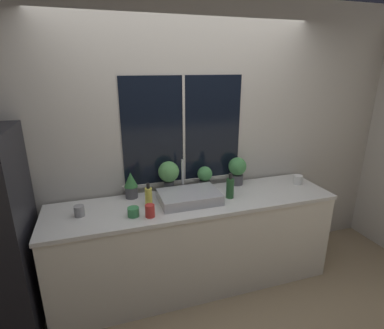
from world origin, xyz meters
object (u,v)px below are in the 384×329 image
Objects in this scene: potted_plant_center_right at (205,176)px; mug_red at (150,211)px; sink at (189,197)px; potted_plant_center_left at (169,174)px; mug_grey at (79,211)px; potted_plant_far_right at (237,169)px; soap_bottle at (149,196)px; bottle_tall at (230,188)px; mug_green at (133,212)px; potted_plant_far_left at (131,185)px; mug_white at (298,180)px.

potted_plant_center_right reaches higher than mug_red.
sink is 1.71× the size of potted_plant_center_left.
potted_plant_center_right is at bearing 11.35° from mug_grey.
mug_red is at bearing -154.87° from sink.
soap_bottle is (-0.96, -0.22, -0.08)m from potted_plant_far_right.
potted_plant_center_right is at bearing 45.52° from sink.
mug_green is at bearing -174.33° from bottle_tall.
soap_bottle is (-0.61, -0.22, -0.04)m from potted_plant_center_right.
potted_plant_center_left is 3.50× the size of mug_grey.
mug_green is 1.04× the size of mug_grey.
potted_plant_center_right is 1.21m from mug_grey.
mug_grey is at bearing 160.81° from mug_red.
potted_plant_far_left is at bearing 180.00° from potted_plant_far_right.
potted_plant_far_left is 2.64× the size of mug_green.
potted_plant_far_left is at bearing 180.00° from potted_plant_center_left.
sink is at bearing -0.45° from mug_grey.
potted_plant_far_right is at bearing 8.77° from mug_grey.
bottle_tall is at bearing -18.12° from potted_plant_far_left.
potted_plant_center_left is 1.36m from mug_white.
potted_plant_far_left reaches higher than soap_bottle.
potted_plant_center_right is (0.73, 0.00, -0.00)m from potted_plant_far_left.
soap_bottle is 2.26× the size of mug_green.
potted_plant_center_left reaches higher than soap_bottle.
potted_plant_far_right reaches higher than mug_white.
bottle_tall is (0.15, -0.29, -0.03)m from potted_plant_center_right.
bottle_tall is (0.87, -0.29, -0.03)m from potted_plant_far_left.
potted_plant_center_left is (0.36, 0.00, 0.07)m from potted_plant_far_left.
potted_plant_center_left is at bearing 117.53° from sink.
mug_red is at bearing -145.87° from potted_plant_center_right.
potted_plant_center_left is 3.37× the size of mug_white.
potted_plant_far_right is at bearing 163.02° from mug_white.
mug_green is at bearing -165.81° from sink.
potted_plant_far_left is 0.86× the size of potted_plant_far_right.
bottle_tall is at bearing 10.36° from mug_red.
bottle_tall is at bearing -2.11° from mug_grey.
mug_red is at bearing -22.12° from mug_green.
potted_plant_far_left is 1.09m from potted_plant_far_right.
mug_grey is at bearing -152.39° from potted_plant_far_left.
sink reaches higher than potted_plant_far_right.
potted_plant_far_left is 0.39m from mug_green.
sink reaches higher than soap_bottle.
potted_plant_center_left reaches higher than potted_plant_center_right.
mug_white is 2.15m from mug_grey.
sink is 0.54m from mug_green.
potted_plant_center_left is 0.34m from soap_bottle.
potted_plant_far_right is 0.65m from mug_white.
potted_plant_center_left is 0.86m from mug_grey.
potted_plant_center_right is (0.24, 0.24, 0.08)m from sink.
potted_plant_far_left is at bearing 102.67° from mug_red.
soap_bottle reaches higher than mug_green.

